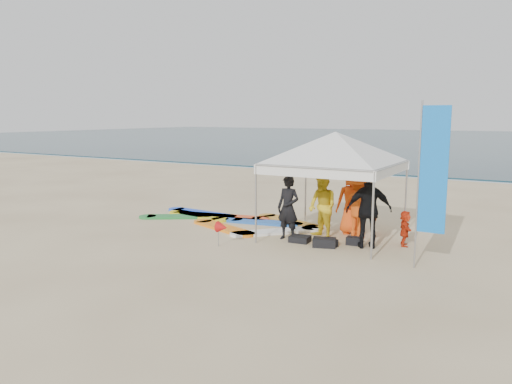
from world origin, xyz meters
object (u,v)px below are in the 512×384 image
(surfboard_spread, at_px, (230,220))
(person_black_b, at_px, (369,210))
(canopy_tent, at_px, (336,132))
(person_black_a, at_px, (288,208))
(feather_flag, at_px, (432,172))
(marker_pennant, at_px, (222,227))
(person_orange_b, at_px, (353,201))
(person_seated, at_px, (405,228))
(person_orange_a, at_px, (359,206))
(person_yellow, at_px, (322,206))

(surfboard_spread, bearing_deg, person_black_b, -10.93)
(canopy_tent, bearing_deg, person_black_a, -140.67)
(canopy_tent, xyz_separation_m, feather_flag, (2.75, -1.63, -0.72))
(surfboard_spread, bearing_deg, marker_pennant, -60.63)
(canopy_tent, xyz_separation_m, marker_pennant, (-2.02, -2.27, -2.30))
(person_orange_b, height_order, surfboard_spread, person_orange_b)
(person_black_a, bearing_deg, person_orange_b, 54.54)
(person_orange_b, distance_m, marker_pennant, 3.77)
(person_black_a, bearing_deg, marker_pennant, -121.07)
(person_orange_b, bearing_deg, person_black_a, 20.92)
(person_seated, height_order, feather_flag, feather_flag)
(person_orange_a, height_order, feather_flag, feather_flag)
(surfboard_spread, bearing_deg, person_orange_a, 0.38)
(canopy_tent, bearing_deg, marker_pennant, -131.59)
(marker_pennant, bearing_deg, person_orange_a, 45.81)
(person_seated, bearing_deg, marker_pennant, 104.19)
(person_yellow, relative_size, feather_flag, 0.48)
(person_yellow, bearing_deg, person_black_b, 15.81)
(feather_flag, relative_size, marker_pennant, 5.53)
(person_black_a, relative_size, person_seated, 1.89)
(person_orange_b, height_order, marker_pennant, person_orange_b)
(person_seated, height_order, marker_pennant, person_seated)
(person_orange_a, height_order, canopy_tent, canopy_tent)
(person_seated, bearing_deg, person_yellow, 80.67)
(person_black_a, xyz_separation_m, person_yellow, (0.71, 0.59, 0.01))
(person_orange_a, distance_m, person_black_b, 1.08)
(person_seated, distance_m, feather_flag, 2.54)
(person_orange_b, xyz_separation_m, surfboard_spread, (-3.77, -0.34, -0.87))
(feather_flag, height_order, surfboard_spread, feather_flag)
(person_orange_a, xyz_separation_m, person_orange_b, (-0.29, 0.31, 0.05))
(person_black_a, bearing_deg, person_orange_a, 41.86)
(person_yellow, distance_m, person_orange_a, 0.98)
(person_black_b, distance_m, person_seated, 1.10)
(person_black_b, distance_m, marker_pennant, 3.61)
(person_orange_a, relative_size, person_orange_b, 0.94)
(person_yellow, height_order, surfboard_spread, person_yellow)
(person_orange_a, distance_m, marker_pennant, 3.71)
(surfboard_spread, bearing_deg, feather_flag, -17.60)
(person_black_a, bearing_deg, feather_flag, -8.50)
(person_seated, bearing_deg, feather_flag, -169.94)
(canopy_tent, bearing_deg, person_seated, 3.18)
(feather_flag, xyz_separation_m, marker_pennant, (-4.77, -0.64, -1.58))
(person_black_a, relative_size, feather_flag, 0.48)
(feather_flag, xyz_separation_m, surfboard_spread, (-6.24, 1.98, -2.04))
(person_orange_b, distance_m, surfboard_spread, 3.88)
(person_orange_a, bearing_deg, person_seated, -170.30)
(person_yellow, bearing_deg, surfboard_spread, -159.35)
(canopy_tent, height_order, feather_flag, feather_flag)
(canopy_tent, bearing_deg, person_orange_a, 33.99)
(canopy_tent, height_order, marker_pennant, canopy_tent)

